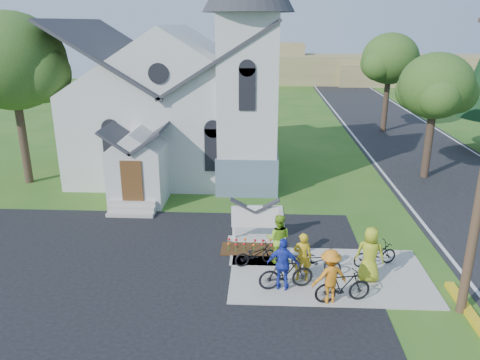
# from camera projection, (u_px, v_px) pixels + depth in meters

# --- Properties ---
(ground) EXTENTS (120.00, 120.00, 0.00)m
(ground) POSITION_uv_depth(u_px,v_px,m) (287.00, 282.00, 16.23)
(ground) COLOR #2D5E1B
(ground) RESTS_ON ground
(parking_lot) EXTENTS (20.00, 16.00, 0.02)m
(parking_lot) POSITION_uv_depth(u_px,v_px,m) (67.00, 309.00, 14.65)
(parking_lot) COLOR black
(parking_lot) RESTS_ON ground
(road) EXTENTS (8.00, 90.00, 0.02)m
(road) POSITION_uv_depth(u_px,v_px,m) (432.00, 162.00, 29.96)
(road) COLOR black
(road) RESTS_ON ground
(sidewalk) EXTENTS (7.00, 4.00, 0.05)m
(sidewalk) POSITION_uv_depth(u_px,v_px,m) (329.00, 275.00, 16.62)
(sidewalk) COLOR #A59E95
(sidewalk) RESTS_ON ground
(church) EXTENTS (12.35, 12.00, 13.00)m
(church) POSITION_uv_depth(u_px,v_px,m) (183.00, 83.00, 26.60)
(church) COLOR silver
(church) RESTS_ON ground
(church_sign) EXTENTS (2.20, 0.40, 1.70)m
(church_sign) POSITION_uv_depth(u_px,v_px,m) (255.00, 217.00, 18.98)
(church_sign) COLOR #A59E95
(church_sign) RESTS_ON ground
(flower_bed) EXTENTS (2.60, 1.10, 0.07)m
(flower_bed) POSITION_uv_depth(u_px,v_px,m) (254.00, 250.00, 18.44)
(flower_bed) COLOR #3D2410
(flower_bed) RESTS_ON ground
(tree_lot_corner) EXTENTS (5.60, 5.60, 9.15)m
(tree_lot_corner) POSITION_uv_depth(u_px,v_px,m) (11.00, 62.00, 24.20)
(tree_lot_corner) COLOR #37261E
(tree_lot_corner) RESTS_ON ground
(tree_road_near) EXTENTS (4.00, 4.00, 7.05)m
(tree_road_near) POSITION_uv_depth(u_px,v_px,m) (436.00, 87.00, 25.52)
(tree_road_near) COLOR #37261E
(tree_road_near) RESTS_ON ground
(tree_road_mid) EXTENTS (4.40, 4.40, 7.80)m
(tree_road_mid) POSITION_uv_depth(u_px,v_px,m) (390.00, 59.00, 36.66)
(tree_road_mid) COLOR #37261E
(tree_road_mid) RESTS_ON ground
(distant_hills) EXTENTS (61.00, 10.00, 5.60)m
(distant_hills) POSITION_uv_depth(u_px,v_px,m) (292.00, 68.00, 68.66)
(distant_hills) COLOR olive
(distant_hills) RESTS_ON ground
(cyclist_0) EXTENTS (0.66, 0.45, 1.78)m
(cyclist_0) POSITION_uv_depth(u_px,v_px,m) (302.00, 257.00, 15.97)
(cyclist_0) COLOR gold
(cyclist_0) RESTS_ON sidewalk
(bike_0) EXTENTS (1.68, 1.06, 0.84)m
(bike_0) POSITION_uv_depth(u_px,v_px,m) (256.00, 254.00, 17.15)
(bike_0) COLOR black
(bike_0) RESTS_ON sidewalk
(cyclist_1) EXTENTS (1.01, 0.84, 1.90)m
(cyclist_1) POSITION_uv_depth(u_px,v_px,m) (278.00, 239.00, 17.18)
(cyclist_1) COLOR #85C024
(cyclist_1) RESTS_ON sidewalk
(bike_1) EXTENTS (1.95, 0.93, 1.13)m
(bike_1) POSITION_uv_depth(u_px,v_px,m) (286.00, 273.00, 15.57)
(bike_1) COLOR black
(bike_1) RESTS_ON sidewalk
(cyclist_2) EXTENTS (1.14, 0.63, 1.84)m
(cyclist_2) POSITION_uv_depth(u_px,v_px,m) (283.00, 264.00, 15.42)
(cyclist_2) COLOR #2539BD
(cyclist_2) RESTS_ON sidewalk
(bike_2) EXTENTS (1.88, 1.06, 0.94)m
(bike_2) POSITION_uv_depth(u_px,v_px,m) (316.00, 260.00, 16.61)
(bike_2) COLOR black
(bike_2) RESTS_ON sidewalk
(cyclist_3) EXTENTS (1.33, 1.02, 1.82)m
(cyclist_3) POSITION_uv_depth(u_px,v_px,m) (330.00, 276.00, 14.73)
(cyclist_3) COLOR orange
(cyclist_3) RESTS_ON sidewalk
(bike_3) EXTENTS (1.91, 0.88, 1.11)m
(bike_3) POSITION_uv_depth(u_px,v_px,m) (343.00, 286.00, 14.82)
(bike_3) COLOR black
(bike_3) RESTS_ON sidewalk
(cyclist_4) EXTENTS (1.09, 0.84, 1.98)m
(cyclist_4) POSITION_uv_depth(u_px,v_px,m) (370.00, 254.00, 15.94)
(cyclist_4) COLOR #A2AF20
(cyclist_4) RESTS_ON sidewalk
(bike_4) EXTENTS (1.82, 1.11, 0.90)m
(bike_4) POSITION_uv_depth(u_px,v_px,m) (375.00, 254.00, 17.10)
(bike_4) COLOR black
(bike_4) RESTS_ON sidewalk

